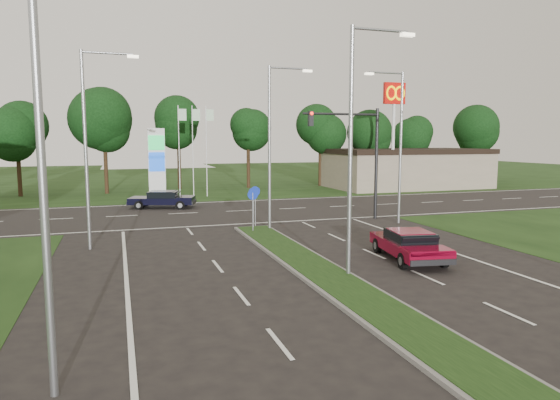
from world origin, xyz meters
name	(u,v)px	position (x,y,z in m)	size (l,w,h in m)	color
ground	(424,342)	(0.00, 0.00, 0.00)	(160.00, 160.00, 0.00)	black
verge_far	(176,179)	(0.00, 55.00, 0.00)	(160.00, 50.00, 0.02)	black
cross_road	(226,212)	(0.00, 24.00, 0.00)	(160.00, 12.00, 0.02)	black
median_kerb	(353,293)	(0.00, 4.00, 0.06)	(2.00, 26.00, 0.12)	slate
commercial_building	(406,169)	(22.00, 36.00, 2.00)	(16.00, 9.00, 4.00)	gray
streetlight_median_near	(356,138)	(1.00, 6.00, 5.08)	(2.53, 0.22, 9.00)	gray
streetlight_median_far	(273,139)	(1.00, 16.00, 5.08)	(2.53, 0.22, 9.00)	gray
streetlight_left_near	(52,137)	(-8.30, 0.00, 5.08)	(2.53, 0.22, 9.00)	gray
streetlight_left_far	(90,139)	(-8.30, 14.00, 5.08)	(2.53, 0.22, 9.00)	gray
streetlight_right_far	(398,139)	(8.80, 16.00, 5.08)	(2.53, 0.22, 9.00)	gray
traffic_signal	(358,146)	(7.19, 18.00, 4.65)	(5.10, 0.42, 7.00)	black
median_signs	(254,200)	(0.00, 16.40, 1.71)	(1.16, 1.76, 2.38)	gray
gas_pylon	(159,162)	(-3.79, 33.05, 3.20)	(5.80, 1.26, 8.00)	silver
mcdonalds_sign	(394,109)	(18.00, 31.97, 7.99)	(2.20, 0.47, 10.40)	silver
treeline_far	(193,122)	(0.10, 39.93, 6.83)	(6.00, 6.00, 9.90)	black
red_sedan	(409,244)	(4.40, 7.64, 0.68)	(2.60, 4.82, 1.26)	maroon
navy_sedan	(162,199)	(-4.09, 27.20, 0.69)	(5.01, 3.20, 1.28)	black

